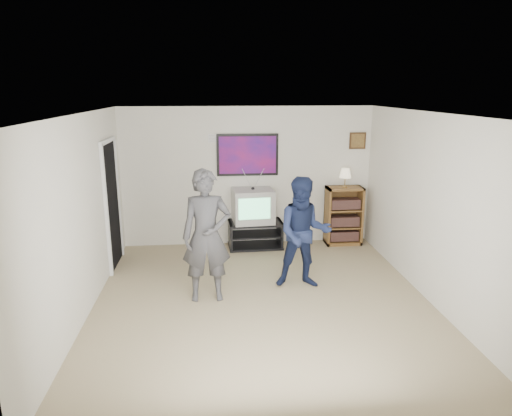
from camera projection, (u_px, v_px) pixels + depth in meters
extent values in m
cube|color=#8B7858|center=(263.00, 302.00, 6.15)|extent=(4.50, 5.00, 0.01)
cube|color=white|center=(263.00, 114.00, 5.51)|extent=(4.50, 5.00, 0.01)
cube|color=silver|center=(248.00, 177.00, 8.24)|extent=(4.50, 0.01, 2.50)
cube|color=silver|center=(82.00, 218.00, 5.62)|extent=(0.01, 5.00, 2.50)
cube|color=silver|center=(432.00, 209.00, 6.04)|extent=(0.01, 5.00, 2.50)
cube|color=black|center=(255.00, 223.00, 8.19)|extent=(0.98, 0.57, 0.04)
cube|color=black|center=(255.00, 246.00, 8.30)|extent=(0.98, 0.57, 0.04)
cube|color=black|center=(230.00, 235.00, 8.20)|extent=(0.06, 0.51, 0.48)
cube|color=black|center=(280.00, 234.00, 8.28)|extent=(0.06, 0.51, 0.48)
imported|color=#3C3C3F|center=(207.00, 236.00, 6.05)|extent=(0.67, 0.46, 1.79)
imported|color=#172041|center=(304.00, 233.00, 6.47)|extent=(0.84, 0.68, 1.62)
cube|color=white|center=(208.00, 211.00, 6.13)|extent=(0.04, 0.11, 0.03)
cube|color=white|center=(298.00, 216.00, 6.66)|extent=(0.08, 0.12, 0.03)
cube|color=black|center=(248.00, 155.00, 8.11)|extent=(1.10, 0.03, 0.75)
cube|color=white|center=(216.00, 138.00, 7.99)|extent=(0.28, 0.02, 0.14)
cube|color=black|center=(358.00, 141.00, 8.24)|extent=(0.30, 0.03, 0.30)
cube|color=black|center=(112.00, 205.00, 7.22)|extent=(0.03, 0.85, 2.00)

